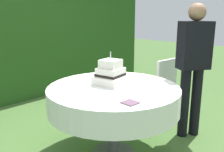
# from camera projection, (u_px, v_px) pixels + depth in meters

# --- Properties ---
(foliage_hedge) EXTENTS (6.26, 0.62, 2.21)m
(foliage_hedge) POSITION_uv_depth(u_px,v_px,m) (3.00, 37.00, 4.20)
(foliage_hedge) COLOR #234C19
(foliage_hedge) RESTS_ON ground_plane
(cake_table) EXTENTS (1.36, 1.36, 0.76)m
(cake_table) POSITION_uv_depth(u_px,v_px,m) (113.00, 98.00, 2.59)
(cake_table) COLOR #4C4C51
(cake_table) RESTS_ON ground_plane
(wedding_cake) EXTENTS (0.34, 0.35, 0.34)m
(wedding_cake) POSITION_uv_depth(u_px,v_px,m) (110.00, 74.00, 2.64)
(wedding_cake) COLOR white
(wedding_cake) RESTS_ON cake_table
(serving_plate_near) EXTENTS (0.14, 0.14, 0.01)m
(serving_plate_near) POSITION_uv_depth(u_px,v_px,m) (99.00, 74.00, 3.05)
(serving_plate_near) COLOR white
(serving_plate_near) RESTS_ON cake_table
(serving_plate_far) EXTENTS (0.10, 0.10, 0.01)m
(serving_plate_far) POSITION_uv_depth(u_px,v_px,m) (95.00, 94.00, 2.30)
(serving_plate_far) COLOR white
(serving_plate_far) RESTS_ON cake_table
(napkin_stack) EXTENTS (0.13, 0.13, 0.01)m
(napkin_stack) POSITION_uv_depth(u_px,v_px,m) (130.00, 103.00, 2.09)
(napkin_stack) COLOR #6B4C60
(napkin_stack) RESTS_ON cake_table
(garden_chair) EXTENTS (0.43, 0.43, 0.89)m
(garden_chair) POSITION_uv_depth(u_px,v_px,m) (160.00, 83.00, 3.48)
(garden_chair) COLOR white
(garden_chair) RESTS_ON ground_plane
(standing_person) EXTENTS (0.41, 0.36, 1.60)m
(standing_person) POSITION_uv_depth(u_px,v_px,m) (193.00, 62.00, 2.94)
(standing_person) COLOR black
(standing_person) RESTS_ON ground_plane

